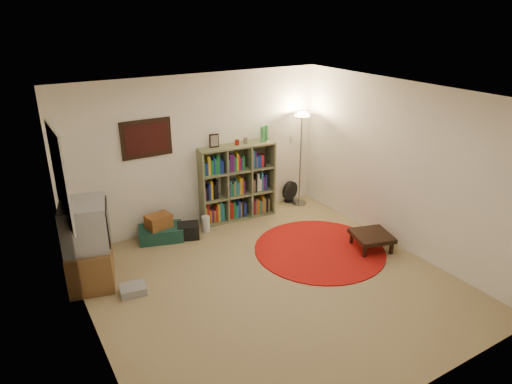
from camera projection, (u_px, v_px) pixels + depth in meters
room at (268, 197)px, 5.64m from camera, size 4.54×4.54×2.54m
bookshelf at (235, 183)px, 7.81m from camera, size 1.35×0.50×1.58m
floor_lamp at (302, 128)px, 8.05m from camera, size 0.38×0.38×1.74m
floor_fan at (290, 192)px, 8.60m from camera, size 0.36×0.23×0.41m
tv_stand at (88, 245)px, 5.95m from camera, size 0.73×0.91×1.16m
dvd_box at (133, 290)px, 5.89m from camera, size 0.36×0.32×0.11m
suitcase at (161, 233)px, 7.24m from camera, size 0.78×0.62×0.22m
wicker_basket at (159, 221)px, 7.14m from camera, size 0.42×0.33×0.21m
duffel_bag at (188, 231)px, 7.29m from camera, size 0.41×0.38×0.23m
paper_towel at (206, 224)px, 7.47m from camera, size 0.16×0.16×0.27m
red_rug at (319, 249)px, 6.95m from camera, size 1.98×1.98×0.02m
side_table at (372, 236)px, 6.91m from camera, size 0.68×0.68×0.25m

